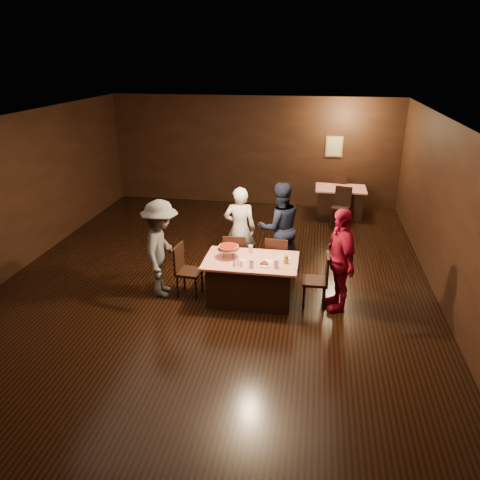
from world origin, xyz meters
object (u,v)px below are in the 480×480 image
Objects in this scene: chair_back_near at (341,207)px; glass_amber at (286,260)px; main_table at (251,280)px; chair_far_left at (236,256)px; diner_navy_hoodie at (279,228)px; chair_back_far at (339,192)px; plate_empty at (284,258)px; diner_red_shirt at (340,260)px; chair_far_right at (278,259)px; diner_grey_knit at (161,249)px; pizza_stand at (229,247)px; chair_end_right at (315,280)px; diner_white_jacket at (240,229)px; back_table at (340,202)px; glass_front_right at (276,264)px; glass_front_left at (252,263)px; chair_end_left at (189,271)px; glass_back at (251,249)px.

chair_back_near is 4.42m from glass_amber.
chair_far_left reaches higher than main_table.
chair_back_far is at bearing -129.01° from diner_navy_hoodie.
diner_red_shirt is at bearing -10.58° from plate_empty.
diner_grey_knit reaches higher than chair_far_right.
pizza_stand is 0.97m from plate_empty.
chair_end_right is at bearing 5.71° from glass_amber.
diner_white_jacket is at bearing -131.05° from chair_end_right.
diner_red_shirt is (1.89, -0.77, 0.42)m from chair_far_left.
back_table is at bearing -101.10° from chair_far_right.
chair_back_near is 0.56× the size of diner_white_jacket.
plate_empty is (2.13, 0.18, -0.10)m from diner_grey_knit.
diner_red_shirt reaches higher than pizza_stand.
glass_front_right is (-0.10, -0.40, 0.06)m from plate_empty.
pizza_stand reaches higher than glass_amber.
back_table is at bearing 76.59° from plate_empty.
chair_end_right is 3.80× the size of plate_empty.
diner_navy_hoodie reaches higher than glass_amber.
diner_red_shirt reaches higher than chair_far_right.
chair_back_near is 4.82m from glass_front_left.
glass_amber is (1.70, -0.05, 0.37)m from chair_end_left.
diner_navy_hoodie is (0.78, 0.54, 0.43)m from chair_far_left.
chair_back_near reaches higher than glass_back.
diner_grey_knit is 1.57m from glass_back.
chair_far_left is at bearing 130.36° from glass_front_right.
chair_end_right is 1.15m from glass_front_left.
chair_back_far is at bearing -116.13° from chair_far_left.
chair_end_left is 0.56× the size of diner_white_jacket.
diner_red_shirt is (-0.20, -4.94, 0.51)m from back_table.
chair_back_far is 6.79× the size of glass_back.
chair_far_right reaches higher than glass_front_left.
chair_back_near reaches higher than glass_front_left.
glass_front_left reaches higher than main_table.
glass_front_left is 1.00× the size of glass_amber.
pizza_stand is 2.71× the size of glass_front_left.
glass_amber is (-1.09, -4.97, 0.46)m from back_table.
diner_grey_knit reaches higher than glass_amber.
back_table is at bearing 66.80° from pizza_stand.
diner_navy_hoodie reaches higher than plate_empty.
glass_front_left reaches higher than back_table.
chair_end_right is 2.71m from diner_grey_knit.
diner_red_shirt reaches higher than chair_back_far.
diner_navy_hoodie is at bearing -99.53° from chair_back_near.
chair_end_left is 0.53× the size of diner_navy_hoodie.
glass_front_right is at bearing 127.87° from chair_far_left.
chair_end_right is at bearing 135.88° from diner_white_jacket.
chair_back_far is 3.80× the size of plate_empty.
chair_end_right is 5.55m from chair_back_far.
chair_end_left is (-1.10, 0.00, 0.09)m from main_table.
diner_grey_knit reaches higher than plate_empty.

